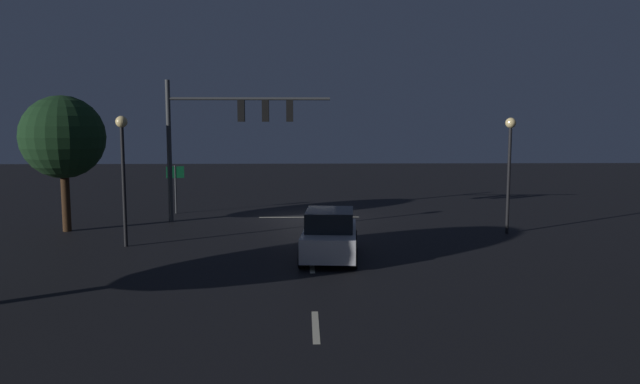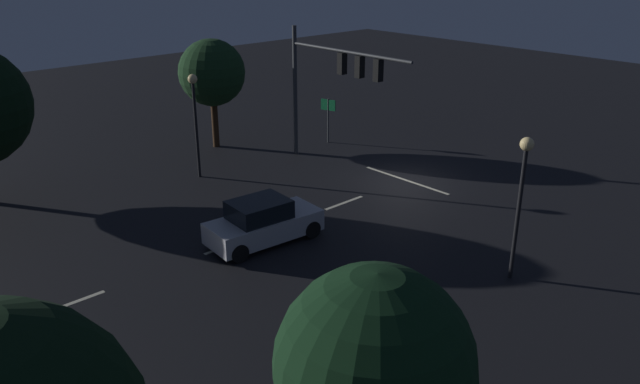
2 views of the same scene
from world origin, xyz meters
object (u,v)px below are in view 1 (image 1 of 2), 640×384
at_px(tree_right_near, 63,137).
at_px(street_lamp_right_kerb, 123,155).
at_px(traffic_signal_assembly, 228,124).
at_px(car_approaching, 330,235).
at_px(street_lamp_left_kerb, 510,152).
at_px(route_sign, 175,179).

bearing_deg(tree_right_near, street_lamp_right_kerb, 136.58).
bearing_deg(traffic_signal_assembly, car_approaching, 119.67).
distance_m(traffic_signal_assembly, car_approaching, 9.79).
xyz_separation_m(street_lamp_left_kerb, tree_right_near, (18.95, -1.01, 0.62)).
height_order(car_approaching, route_sign, route_sign).
bearing_deg(car_approaching, traffic_signal_assembly, -60.33).
height_order(street_lamp_left_kerb, street_lamp_right_kerb, street_lamp_right_kerb).
bearing_deg(street_lamp_left_kerb, car_approaching, 29.64).
height_order(traffic_signal_assembly, street_lamp_left_kerb, traffic_signal_assembly).
bearing_deg(route_sign, car_approaching, 125.79).
height_order(street_lamp_right_kerb, tree_right_near, tree_right_near).
xyz_separation_m(traffic_signal_assembly, street_lamp_left_kerb, (-12.21, 3.42, -1.20)).
bearing_deg(route_sign, street_lamp_left_kerb, 158.41).
distance_m(street_lamp_left_kerb, tree_right_near, 18.99).
relative_size(traffic_signal_assembly, street_lamp_right_kerb, 1.55).
xyz_separation_m(car_approaching, tree_right_near, (11.19, -5.43, 3.26)).
bearing_deg(car_approaching, tree_right_near, -25.87).
distance_m(traffic_signal_assembly, street_lamp_left_kerb, 12.74).
xyz_separation_m(street_lamp_right_kerb, route_sign, (-0.13, -8.37, -1.66)).
xyz_separation_m(traffic_signal_assembly, car_approaching, (-4.46, 7.83, -3.84)).
xyz_separation_m(traffic_signal_assembly, street_lamp_right_kerb, (3.22, 5.73, -1.17)).
bearing_deg(car_approaching, street_lamp_left_kerb, -150.36).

